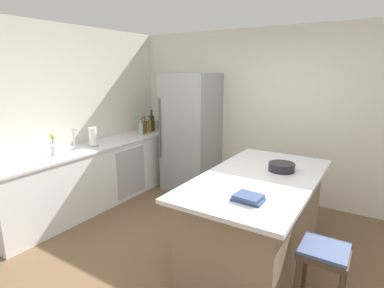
{
  "coord_description": "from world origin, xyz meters",
  "views": [
    {
      "loc": [
        1.41,
        -2.36,
        1.98
      ],
      "look_at": [
        -0.73,
        1.03,
        1.0
      ],
      "focal_mm": 28.48,
      "sensor_mm": 36.0,
      "label": 1
    }
  ],
  "objects_px": {
    "sink_faucet": "(74,138)",
    "bar_stool": "(323,262)",
    "cookbook_stack": "(248,198)",
    "kitchen_island": "(257,218)",
    "mixing_bowl": "(282,167)",
    "refrigerator": "(191,133)",
    "olive_oil_bottle": "(150,126)",
    "gin_bottle": "(141,129)",
    "hot_sauce_bottle": "(154,125)",
    "whiskey_bottle": "(145,127)",
    "flower_vase": "(54,148)",
    "wine_bottle": "(152,123)",
    "paper_towel_roll": "(93,137)",
    "syrup_bottle": "(159,124)",
    "vinegar_bottle": "(143,127)"
  },
  "relations": [
    {
      "from": "sink_faucet",
      "to": "cookbook_stack",
      "type": "height_order",
      "value": "sink_faucet"
    },
    {
      "from": "syrup_bottle",
      "to": "cookbook_stack",
      "type": "xyz_separation_m",
      "value": [
        2.61,
        -2.14,
        -0.05
      ]
    },
    {
      "from": "kitchen_island",
      "to": "cookbook_stack",
      "type": "height_order",
      "value": "cookbook_stack"
    },
    {
      "from": "syrup_bottle",
      "to": "sink_faucet",
      "type": "bearing_deg",
      "value": -93.07
    },
    {
      "from": "kitchen_island",
      "to": "vinegar_bottle",
      "type": "relative_size",
      "value": 6.68
    },
    {
      "from": "gin_bottle",
      "to": "mixing_bowl",
      "type": "relative_size",
      "value": 1.0
    },
    {
      "from": "olive_oil_bottle",
      "to": "gin_bottle",
      "type": "height_order",
      "value": "olive_oil_bottle"
    },
    {
      "from": "kitchen_island",
      "to": "bar_stool",
      "type": "xyz_separation_m",
      "value": [
        0.73,
        -0.56,
        0.08
      ]
    },
    {
      "from": "wine_bottle",
      "to": "sink_faucet",
      "type": "bearing_deg",
      "value": -92.43
    },
    {
      "from": "refrigerator",
      "to": "paper_towel_roll",
      "type": "xyz_separation_m",
      "value": [
        -0.83,
        -1.33,
        0.07
      ]
    },
    {
      "from": "sink_faucet",
      "to": "bar_stool",
      "type": "bearing_deg",
      "value": -5.52
    },
    {
      "from": "sink_faucet",
      "to": "paper_towel_roll",
      "type": "xyz_separation_m",
      "value": [
        0.06,
        0.27,
        -0.02
      ]
    },
    {
      "from": "bar_stool",
      "to": "sink_faucet",
      "type": "xyz_separation_m",
      "value": [
        -3.31,
        0.32,
        0.51
      ]
    },
    {
      "from": "syrup_bottle",
      "to": "vinegar_bottle",
      "type": "xyz_separation_m",
      "value": [
        0.01,
        -0.48,
        0.02
      ]
    },
    {
      "from": "gin_bottle",
      "to": "paper_towel_roll",
      "type": "bearing_deg",
      "value": -95.01
    },
    {
      "from": "vinegar_bottle",
      "to": "sink_faucet",
      "type": "bearing_deg",
      "value": -94.72
    },
    {
      "from": "flower_vase",
      "to": "wine_bottle",
      "type": "height_order",
      "value": "wine_bottle"
    },
    {
      "from": "kitchen_island",
      "to": "mixing_bowl",
      "type": "relative_size",
      "value": 7.28
    },
    {
      "from": "mixing_bowl",
      "to": "vinegar_bottle",
      "type": "bearing_deg",
      "value": 163.91
    },
    {
      "from": "refrigerator",
      "to": "olive_oil_bottle",
      "type": "distance_m",
      "value": 0.82
    },
    {
      "from": "mixing_bowl",
      "to": "olive_oil_bottle",
      "type": "bearing_deg",
      "value": 159.95
    },
    {
      "from": "kitchen_island",
      "to": "whiskey_bottle",
      "type": "bearing_deg",
      "value": 155.42
    },
    {
      "from": "olive_oil_bottle",
      "to": "whiskey_bottle",
      "type": "relative_size",
      "value": 1.01
    },
    {
      "from": "cookbook_stack",
      "to": "olive_oil_bottle",
      "type": "bearing_deg",
      "value": 144.5
    },
    {
      "from": "hot_sauce_bottle",
      "to": "whiskey_bottle",
      "type": "xyz_separation_m",
      "value": [
        0.04,
        -0.29,
        0.02
      ]
    },
    {
      "from": "cookbook_stack",
      "to": "mixing_bowl",
      "type": "distance_m",
      "value": 0.91
    },
    {
      "from": "refrigerator",
      "to": "cookbook_stack",
      "type": "height_order",
      "value": "refrigerator"
    },
    {
      "from": "olive_oil_bottle",
      "to": "vinegar_bottle",
      "type": "bearing_deg",
      "value": -84.75
    },
    {
      "from": "refrigerator",
      "to": "cookbook_stack",
      "type": "distance_m",
      "value": 2.68
    },
    {
      "from": "sink_faucet",
      "to": "whiskey_bottle",
      "type": "bearing_deg",
      "value": 87.19
    },
    {
      "from": "kitchen_island",
      "to": "olive_oil_bottle",
      "type": "relative_size",
      "value": 6.82
    },
    {
      "from": "sink_faucet",
      "to": "cookbook_stack",
      "type": "relative_size",
      "value": 1.18
    },
    {
      "from": "cookbook_stack",
      "to": "kitchen_island",
      "type": "bearing_deg",
      "value": 101.85
    },
    {
      "from": "syrup_bottle",
      "to": "wine_bottle",
      "type": "bearing_deg",
      "value": -98.29
    },
    {
      "from": "kitchen_island",
      "to": "syrup_bottle",
      "type": "xyz_separation_m",
      "value": [
        -2.48,
        1.53,
        0.53
      ]
    },
    {
      "from": "flower_vase",
      "to": "wine_bottle",
      "type": "xyz_separation_m",
      "value": [
        0.02,
        1.93,
        0.06
      ]
    },
    {
      "from": "sink_faucet",
      "to": "flower_vase",
      "type": "relative_size",
      "value": 1.07
    },
    {
      "from": "gin_bottle",
      "to": "sink_faucet",
      "type": "bearing_deg",
      "value": -96.83
    },
    {
      "from": "wine_bottle",
      "to": "whiskey_bottle",
      "type": "bearing_deg",
      "value": -89.71
    },
    {
      "from": "bar_stool",
      "to": "flower_vase",
      "type": "distance_m",
      "value": 3.3
    },
    {
      "from": "paper_towel_roll",
      "to": "mixing_bowl",
      "type": "bearing_deg",
      "value": 5.73
    },
    {
      "from": "hot_sauce_bottle",
      "to": "olive_oil_bottle",
      "type": "height_order",
      "value": "olive_oil_bottle"
    },
    {
      "from": "paper_towel_roll",
      "to": "syrup_bottle",
      "type": "bearing_deg",
      "value": 88.76
    },
    {
      "from": "paper_towel_roll",
      "to": "mixing_bowl",
      "type": "xyz_separation_m",
      "value": [
        2.65,
        0.27,
        -0.07
      ]
    },
    {
      "from": "refrigerator",
      "to": "syrup_bottle",
      "type": "xyz_separation_m",
      "value": [
        -0.8,
        0.16,
        0.04
      ]
    },
    {
      "from": "hot_sauce_bottle",
      "to": "sink_faucet",
      "type": "bearing_deg",
      "value": -90.93
    },
    {
      "from": "bar_stool",
      "to": "cookbook_stack",
      "type": "relative_size",
      "value": 2.66
    },
    {
      "from": "sink_faucet",
      "to": "whiskey_bottle",
      "type": "distance_m",
      "value": 1.39
    },
    {
      "from": "kitchen_island",
      "to": "syrup_bottle",
      "type": "relative_size",
      "value": 8.0
    },
    {
      "from": "bar_stool",
      "to": "hot_sauce_bottle",
      "type": "xyz_separation_m",
      "value": [
        -3.29,
        2.0,
        0.45
      ]
    }
  ]
}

